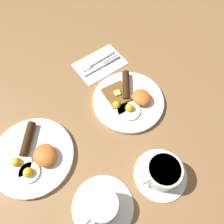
{
  "coord_description": "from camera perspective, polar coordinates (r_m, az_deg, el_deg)",
  "views": [
    {
      "loc": [
        -0.29,
        0.26,
        0.64
      ],
      "look_at": [
        -0.01,
        0.07,
        0.03
      ],
      "focal_mm": 35.0,
      "sensor_mm": 36.0,
      "label": 1
    }
  ],
  "objects": [
    {
      "name": "breakfast_plate_far",
      "position": [
        0.7,
        -19.84,
        -10.88
      ],
      "size": [
        0.25,
        0.25,
        0.05
      ],
      "color": "white",
      "rests_on": "ground_plane"
    },
    {
      "name": "ground_plane",
      "position": [
        0.75,
        4.2,
        2.56
      ],
      "size": [
        3.0,
        3.0,
        0.0
      ],
      "primitive_type": "plane",
      "color": "olive"
    },
    {
      "name": "breakfast_plate_near",
      "position": [
        0.74,
        4.21,
        3.17
      ],
      "size": [
        0.24,
        0.24,
        0.04
      ],
      "color": "white",
      "rests_on": "ground_plane"
    },
    {
      "name": "knife",
      "position": [
        0.84,
        -2.21,
        12.45
      ],
      "size": [
        0.02,
        0.16,
        0.01
      ],
      "rotation": [
        0.0,
        0.0,
        1.62
      ],
      "color": "silver",
      "rests_on": "napkin"
    },
    {
      "name": "teacup_near",
      "position": [
        0.64,
        12.92,
        -15.11
      ],
      "size": [
        0.15,
        0.15,
        0.07
      ],
      "color": "white",
      "rests_on": "ground_plane"
    },
    {
      "name": "napkin",
      "position": [
        0.85,
        -3.18,
        12.46
      ],
      "size": [
        0.13,
        0.19,
        0.01
      ],
      "primitive_type": "cube",
      "rotation": [
        0.0,
        0.0,
        0.05
      ],
      "color": "white",
      "rests_on": "ground_plane"
    },
    {
      "name": "teacup_far",
      "position": [
        0.62,
        -2.58,
        -23.31
      ],
      "size": [
        0.17,
        0.17,
        0.07
      ],
      "color": "white",
      "rests_on": "ground_plane"
    },
    {
      "name": "spoon",
      "position": [
        0.84,
        -5.73,
        12.01
      ],
      "size": [
        0.03,
        0.15,
        0.01
      ],
      "rotation": [
        0.0,
        0.0,
        1.66
      ],
      "color": "silver",
      "rests_on": "napkin"
    }
  ]
}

